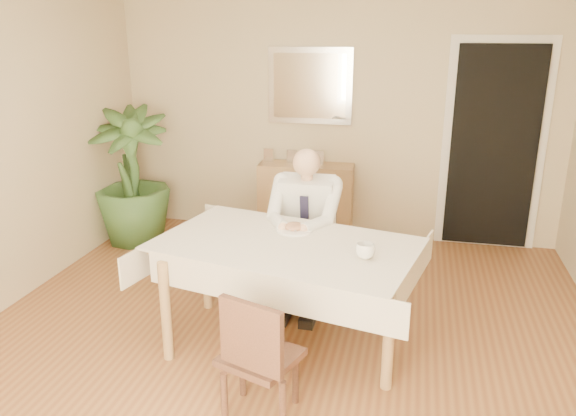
% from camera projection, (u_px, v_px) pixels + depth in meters
% --- Properties ---
extents(room, '(5.00, 5.02, 2.60)m').
position_uv_depth(room, '(275.00, 170.00, 3.37)').
color(room, brown).
rests_on(room, ground).
extents(doorway, '(0.96, 0.07, 2.10)m').
position_uv_depth(doorway, '(493.00, 148.00, 5.42)').
color(doorway, silver).
rests_on(doorway, ground).
extents(mirror, '(0.86, 0.04, 0.76)m').
position_uv_depth(mirror, '(310.00, 86.00, 5.64)').
color(mirror, silver).
rests_on(mirror, room).
extents(dining_table, '(1.93, 1.38, 0.75)m').
position_uv_depth(dining_table, '(286.00, 255.00, 3.76)').
color(dining_table, olive).
rests_on(dining_table, ground).
extents(chair_far, '(0.41, 0.41, 0.85)m').
position_uv_depth(chair_far, '(310.00, 236.00, 4.63)').
color(chair_far, '#47291C').
rests_on(chair_far, ground).
extents(chair_near, '(0.48, 0.50, 0.80)m').
position_uv_depth(chair_near, '(257.00, 355.00, 3.01)').
color(chair_near, '#47291C').
rests_on(chair_near, ground).
extents(seated_man, '(0.48, 0.72, 1.24)m').
position_uv_depth(seated_man, '(303.00, 223.00, 4.30)').
color(seated_man, silver).
rests_on(seated_man, ground).
extents(plate, '(0.26, 0.26, 0.02)m').
position_uv_depth(plate, '(294.00, 229.00, 3.95)').
color(plate, white).
rests_on(plate, dining_table).
extents(food, '(0.14, 0.14, 0.06)m').
position_uv_depth(food, '(294.00, 227.00, 3.94)').
color(food, brown).
rests_on(food, dining_table).
extents(knife, '(0.01, 0.13, 0.01)m').
position_uv_depth(knife, '(298.00, 231.00, 3.88)').
color(knife, silver).
rests_on(knife, dining_table).
extents(fork, '(0.01, 0.13, 0.01)m').
position_uv_depth(fork, '(287.00, 230.00, 3.90)').
color(fork, silver).
rests_on(fork, dining_table).
extents(coffee_mug, '(0.13, 0.13, 0.10)m').
position_uv_depth(coffee_mug, '(365.00, 251.00, 3.47)').
color(coffee_mug, white).
rests_on(coffee_mug, dining_table).
extents(sideboard, '(0.98, 0.37, 0.77)m').
position_uv_depth(sideboard, '(306.00, 201.00, 5.86)').
color(sideboard, olive).
rests_on(sideboard, ground).
extents(photo_frame_left, '(0.10, 0.02, 0.14)m').
position_uv_depth(photo_frame_left, '(269.00, 155.00, 5.84)').
color(photo_frame_left, silver).
rests_on(photo_frame_left, sideboard).
extents(photo_frame_center, '(0.10, 0.02, 0.14)m').
position_uv_depth(photo_frame_center, '(292.00, 156.00, 5.78)').
color(photo_frame_center, silver).
rests_on(photo_frame_center, sideboard).
extents(photo_frame_right, '(0.10, 0.02, 0.14)m').
position_uv_depth(photo_frame_right, '(319.00, 157.00, 5.74)').
color(photo_frame_right, silver).
rests_on(photo_frame_right, sideboard).
extents(potted_palm, '(0.97, 0.97, 1.38)m').
position_uv_depth(potted_palm, '(131.00, 176.00, 5.63)').
color(potted_palm, '#2E4E21').
rests_on(potted_palm, ground).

